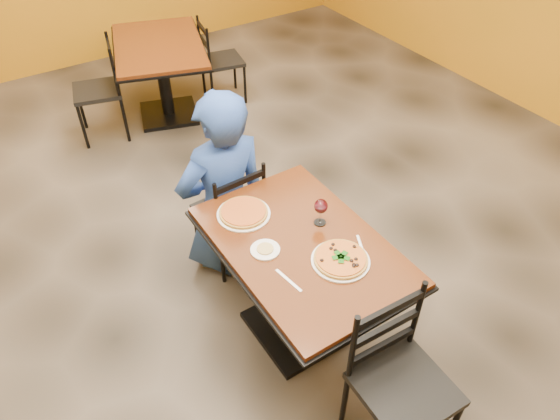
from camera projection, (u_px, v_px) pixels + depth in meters
floor at (259, 277)px, 3.65m from camera, size 7.00×8.00×0.01m
table_main at (301, 267)px, 2.96m from camera, size 0.83×1.23×0.75m
table_second at (161, 64)px, 4.92m from camera, size 1.14×1.40×0.75m
chair_main_near at (405, 390)px, 2.49m from camera, size 0.44×0.44×0.94m
chair_main_far at (229, 211)px, 3.52m from camera, size 0.41×0.41×0.85m
chair_second_left at (97, 91)px, 4.72m from camera, size 0.50×0.50×0.91m
chair_second_right at (222, 61)px, 5.27m from camera, size 0.45×0.45×0.84m
diner at (223, 183)px, 3.38m from camera, size 0.65×0.44×1.32m
plate_main at (340, 261)px, 2.73m from camera, size 0.31×0.31×0.01m
pizza_main at (341, 259)px, 2.72m from camera, size 0.28×0.28×0.02m
plate_far at (244, 214)px, 3.01m from camera, size 0.31×0.31×0.01m
pizza_far at (244, 212)px, 3.00m from camera, size 0.28×0.28×0.02m
side_plate at (265, 250)px, 2.79m from camera, size 0.16×0.16×0.01m
dip at (265, 249)px, 2.79m from camera, size 0.09×0.09×0.01m
wine_glass at (321, 211)px, 2.90m from camera, size 0.08×0.08×0.18m
fork at (289, 280)px, 2.63m from camera, size 0.04×0.19×0.00m
knife at (362, 249)px, 2.80m from camera, size 0.10×0.20×0.00m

